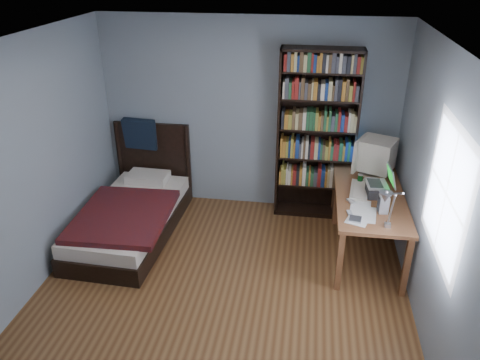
{
  "coord_description": "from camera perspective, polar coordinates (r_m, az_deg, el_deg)",
  "views": [
    {
      "loc": [
        0.77,
        -3.61,
        3.17
      ],
      "look_at": [
        0.11,
        0.7,
        1.03
      ],
      "focal_mm": 35.0,
      "sensor_mm": 36.0,
      "label": 1
    }
  ],
  "objects": [
    {
      "name": "desk_lamp",
      "position": [
        4.27,
        17.43,
        -2.36
      ],
      "size": [
        0.23,
        0.51,
        0.6
      ],
      "color": "#99999E",
      "rests_on": "desk"
    },
    {
      "name": "laptop",
      "position": [
        5.34,
        16.47,
        -0.88
      ],
      "size": [
        0.31,
        0.31,
        0.36
      ],
      "color": "#2D2D30",
      "rests_on": "desk"
    },
    {
      "name": "mouse",
      "position": [
        5.67,
        15.1,
        -0.04
      ],
      "size": [
        0.07,
        0.12,
        0.04
      ],
      "primitive_type": "ellipsoid",
      "color": "silver",
      "rests_on": "desk"
    },
    {
      "name": "crt_monitor",
      "position": [
        5.76,
        16.11,
        2.96
      ],
      "size": [
        0.54,
        0.5,
        0.47
      ],
      "color": "beige",
      "rests_on": "desk"
    },
    {
      "name": "phone_grey",
      "position": [
        4.96,
        13.21,
        -3.9
      ],
      "size": [
        0.06,
        0.09,
        0.02
      ],
      "primitive_type": "cube",
      "rotation": [
        0.0,
        0.0,
        0.15
      ],
      "color": "#97979A",
      "rests_on": "desk"
    },
    {
      "name": "room",
      "position": [
        4.15,
        -2.58,
        -1.33
      ],
      "size": [
        4.2,
        4.24,
        2.5
      ],
      "color": "brown",
      "rests_on": "ground"
    },
    {
      "name": "soda_can",
      "position": [
        5.59,
        14.42,
        0.09
      ],
      "size": [
        0.06,
        0.06,
        0.11
      ],
      "primitive_type": "cylinder",
      "color": "#083D14",
      "rests_on": "desk"
    },
    {
      "name": "bed",
      "position": [
        5.94,
        -12.99,
        -3.88
      ],
      "size": [
        1.09,
        2.07,
        1.16
      ],
      "color": "black",
      "rests_on": "floor"
    },
    {
      "name": "external_drive",
      "position": [
        4.85,
        13.86,
        -4.7
      ],
      "size": [
        0.14,
        0.14,
        0.02
      ],
      "primitive_type": "cube",
      "rotation": [
        0.0,
        0.0,
        -0.18
      ],
      "color": "#97979A",
      "rests_on": "desk"
    },
    {
      "name": "desk",
      "position": [
        6.01,
        14.75,
        -1.91
      ],
      "size": [
        0.75,
        1.75,
        0.73
      ],
      "color": "brown",
      "rests_on": "floor"
    },
    {
      "name": "speaker",
      "position": [
        5.03,
        17.11,
        -2.86
      ],
      "size": [
        0.1,
        0.1,
        0.19
      ],
      "primitive_type": "cube",
      "rotation": [
        0.0,
        0.0,
        0.1
      ],
      "color": "#97979A",
      "rests_on": "desk"
    },
    {
      "name": "phone_silver",
      "position": [
        5.18,
        13.37,
        -2.53
      ],
      "size": [
        0.1,
        0.12,
        0.02
      ],
      "primitive_type": "cube",
      "rotation": [
        0.0,
        0.0,
        0.42
      ],
      "color": "silver",
      "rests_on": "desk"
    },
    {
      "name": "bookshelf",
      "position": [
        5.92,
        9.3,
        5.29
      ],
      "size": [
        0.97,
        0.3,
        2.17
      ],
      "color": "black",
      "rests_on": "floor"
    },
    {
      "name": "keyboard",
      "position": [
        5.42,
        14.31,
        -1.24
      ],
      "size": [
        0.25,
        0.5,
        0.05
      ],
      "primitive_type": "cube",
      "rotation": [
        0.0,
        0.07,
        -0.12
      ],
      "color": "#B5AB97",
      "rests_on": "desk"
    }
  ]
}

